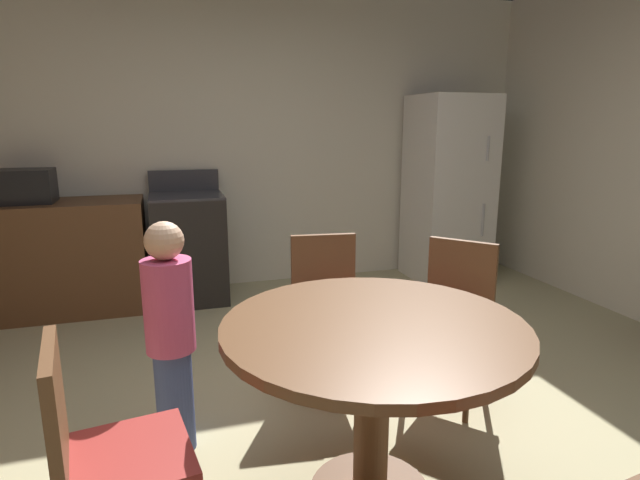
% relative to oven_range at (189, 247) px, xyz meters
% --- Properties ---
extents(ground_plane, '(14.00, 14.00, 0.00)m').
position_rel_oven_range_xyz_m(ground_plane, '(0.46, -2.42, -0.47)').
color(ground_plane, tan).
extents(wall_back, '(5.98, 0.12, 2.70)m').
position_rel_oven_range_xyz_m(wall_back, '(0.46, 0.40, 0.88)').
color(wall_back, silver).
rests_on(wall_back, ground).
extents(kitchen_counter, '(1.88, 0.60, 0.90)m').
position_rel_oven_range_xyz_m(kitchen_counter, '(-1.29, -0.00, -0.02)').
color(kitchen_counter, brown).
rests_on(kitchen_counter, ground).
extents(oven_range, '(0.60, 0.60, 1.10)m').
position_rel_oven_range_xyz_m(oven_range, '(0.00, 0.00, 0.00)').
color(oven_range, black).
rests_on(oven_range, ground).
extents(refrigerator, '(0.68, 0.68, 1.76)m').
position_rel_oven_range_xyz_m(refrigerator, '(2.45, -0.05, 0.41)').
color(refrigerator, white).
rests_on(refrigerator, ground).
extents(microwave, '(0.44, 0.32, 0.26)m').
position_rel_oven_range_xyz_m(microwave, '(-1.21, -0.00, 0.56)').
color(microwave, black).
rests_on(microwave, kitchen_counter).
extents(dining_table, '(1.17, 1.17, 0.76)m').
position_rel_oven_range_xyz_m(dining_table, '(0.57, -2.72, 0.13)').
color(dining_table, brown).
rests_on(dining_table, ground).
extents(chair_west, '(0.46, 0.46, 0.87)m').
position_rel_oven_range_xyz_m(chair_west, '(-0.40, -2.86, 0.03)').
color(chair_west, brown).
rests_on(chair_west, ground).
extents(chair_north, '(0.45, 0.45, 0.87)m').
position_rel_oven_range_xyz_m(chair_north, '(0.69, -1.74, 0.03)').
color(chair_north, brown).
rests_on(chair_north, ground).
extents(chair_northeast, '(0.56, 0.56, 0.87)m').
position_rel_oven_range_xyz_m(chair_northeast, '(1.31, -2.08, 0.03)').
color(chair_northeast, brown).
rests_on(chair_northeast, ground).
extents(person_child, '(0.31, 0.31, 1.09)m').
position_rel_oven_range_xyz_m(person_child, '(-0.18, -2.15, 0.11)').
color(person_child, '#3D4C84').
rests_on(person_child, ground).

